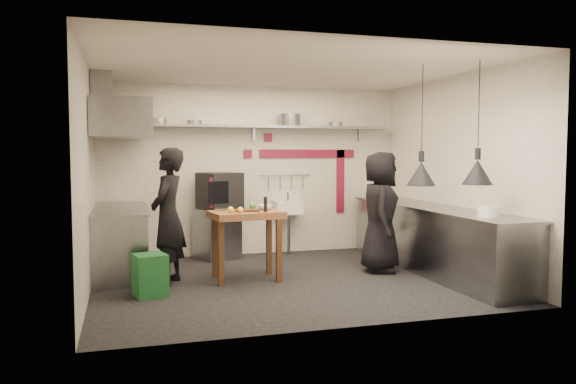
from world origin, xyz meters
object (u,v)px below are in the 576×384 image
object	(u,v)px
combi_oven	(220,191)
green_bin	(150,275)
oven_stand	(217,234)
chef_left	(168,216)
prep_table	(246,246)
chef_right	(380,212)

from	to	relation	value
combi_oven	green_bin	distance (m)	2.55
oven_stand	combi_oven	bearing A→B (deg)	-66.39
chef_left	prep_table	bearing A→B (deg)	109.59
combi_oven	prep_table	xyz separation A→B (m)	(0.09, -1.57, -0.63)
green_bin	oven_stand	bearing A→B (deg)	61.89
green_bin	chef_left	world-z (taller)	chef_left
oven_stand	chef_right	distance (m)	2.68
green_bin	chef_right	world-z (taller)	chef_right
chef_right	chef_left	bearing A→B (deg)	111.70
chef_left	combi_oven	bearing A→B (deg)	171.63
prep_table	chef_left	size ratio (longest dim) A/B	0.52
prep_table	chef_right	distance (m)	1.99
oven_stand	combi_oven	size ratio (longest dim) A/B	1.38
green_bin	chef_left	bearing A→B (deg)	65.75
combi_oven	chef_right	bearing A→B (deg)	-62.05
green_bin	chef_right	xyz separation A→B (m)	(3.22, 0.51, 0.61)
combi_oven	green_bin	world-z (taller)	combi_oven
oven_stand	combi_oven	distance (m)	0.69
oven_stand	chef_right	bearing A→B (deg)	-62.14
prep_table	chef_left	world-z (taller)	chef_left
oven_stand	green_bin	world-z (taller)	oven_stand
prep_table	oven_stand	bearing A→B (deg)	87.65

